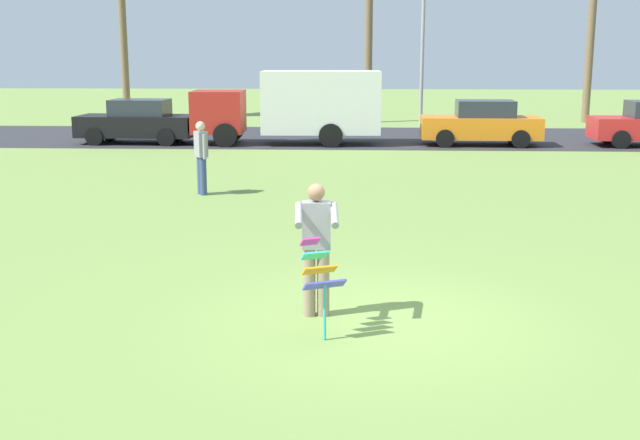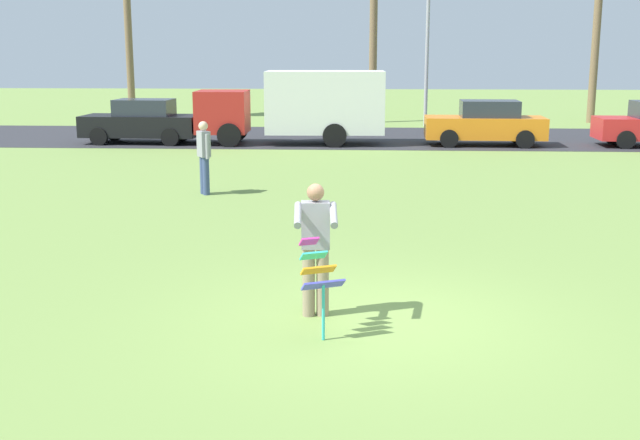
{
  "view_description": "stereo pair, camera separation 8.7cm",
  "coord_description": "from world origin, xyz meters",
  "px_view_note": "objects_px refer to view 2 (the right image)",
  "views": [
    {
      "loc": [
        -0.2,
        -9.69,
        3.38
      ],
      "look_at": [
        -0.73,
        1.13,
        1.05
      ],
      "focal_mm": 44.74,
      "sensor_mm": 36.0,
      "label": 1
    },
    {
      "loc": [
        -0.12,
        -9.68,
        3.38
      ],
      "look_at": [
        -0.73,
        1.13,
        1.05
      ],
      "focal_mm": 44.74,
      "sensor_mm": 36.0,
      "label": 2
    }
  ],
  "objects_px": {
    "person_kite_flyer": "(316,245)",
    "parked_car_black": "(142,122)",
    "streetlight_pole": "(427,35)",
    "person_walker_near": "(204,155)",
    "parked_car_orange": "(486,124)",
    "kite_held": "(318,273)",
    "parked_truck_red_cab": "(302,105)"
  },
  "relations": [
    {
      "from": "kite_held",
      "to": "streetlight_pole",
      "type": "bearing_deg",
      "value": 83.21
    },
    {
      "from": "person_kite_flyer",
      "to": "parked_truck_red_cab",
      "type": "relative_size",
      "value": 0.26
    },
    {
      "from": "person_walker_near",
      "to": "kite_held",
      "type": "bearing_deg",
      "value": -70.91
    },
    {
      "from": "parked_truck_red_cab",
      "to": "parked_car_black",
      "type": "bearing_deg",
      "value": -180.0
    },
    {
      "from": "kite_held",
      "to": "parked_car_black",
      "type": "height_order",
      "value": "parked_car_black"
    },
    {
      "from": "parked_truck_red_cab",
      "to": "streetlight_pole",
      "type": "height_order",
      "value": "streetlight_pole"
    },
    {
      "from": "parked_car_black",
      "to": "parked_car_orange",
      "type": "bearing_deg",
      "value": 0.0
    },
    {
      "from": "parked_car_orange",
      "to": "person_walker_near",
      "type": "xyz_separation_m",
      "value": [
        -8.07,
        -10.27,
        0.16
      ]
    },
    {
      "from": "parked_car_orange",
      "to": "kite_held",
      "type": "bearing_deg",
      "value": -103.78
    },
    {
      "from": "kite_held",
      "to": "person_walker_near",
      "type": "relative_size",
      "value": 0.67
    },
    {
      "from": "parked_truck_red_cab",
      "to": "streetlight_pole",
      "type": "xyz_separation_m",
      "value": [
        4.94,
        7.34,
        2.59
      ]
    },
    {
      "from": "person_kite_flyer",
      "to": "streetlight_pole",
      "type": "relative_size",
      "value": 0.25
    },
    {
      "from": "parked_car_orange",
      "to": "person_walker_near",
      "type": "height_order",
      "value": "person_walker_near"
    },
    {
      "from": "parked_car_orange",
      "to": "streetlight_pole",
      "type": "height_order",
      "value": "streetlight_pole"
    },
    {
      "from": "kite_held",
      "to": "person_walker_near",
      "type": "distance_m",
      "value": 9.93
    },
    {
      "from": "streetlight_pole",
      "to": "person_walker_near",
      "type": "xyz_separation_m",
      "value": [
        -6.46,
        -17.6,
        -3.06
      ]
    },
    {
      "from": "person_kite_flyer",
      "to": "parked_car_black",
      "type": "relative_size",
      "value": 0.41
    },
    {
      "from": "person_kite_flyer",
      "to": "streetlight_pole",
      "type": "bearing_deg",
      "value": 82.86
    },
    {
      "from": "person_kite_flyer",
      "to": "kite_held",
      "type": "xyz_separation_m",
      "value": [
        0.08,
        -0.72,
        -0.17
      ]
    },
    {
      "from": "parked_car_black",
      "to": "person_kite_flyer",
      "type": "bearing_deg",
      "value": -68.32
    },
    {
      "from": "person_walker_near",
      "to": "parked_car_orange",
      "type": "bearing_deg",
      "value": 51.85
    },
    {
      "from": "parked_car_orange",
      "to": "streetlight_pole",
      "type": "bearing_deg",
      "value": 102.36
    },
    {
      "from": "parked_truck_red_cab",
      "to": "person_kite_flyer",
      "type": "bearing_deg",
      "value": -85.0
    },
    {
      "from": "streetlight_pole",
      "to": "person_kite_flyer",
      "type": "bearing_deg",
      "value": -97.14
    },
    {
      "from": "person_kite_flyer",
      "to": "parked_truck_red_cab",
      "type": "bearing_deg",
      "value": 95.0
    },
    {
      "from": "parked_car_black",
      "to": "parked_car_orange",
      "type": "height_order",
      "value": "same"
    },
    {
      "from": "streetlight_pole",
      "to": "parked_car_black",
      "type": "bearing_deg",
      "value": -145.84
    },
    {
      "from": "parked_truck_red_cab",
      "to": "parked_car_orange",
      "type": "distance_m",
      "value": 6.58
    },
    {
      "from": "parked_car_orange",
      "to": "streetlight_pole",
      "type": "relative_size",
      "value": 0.61
    },
    {
      "from": "person_kite_flyer",
      "to": "parked_car_orange",
      "type": "height_order",
      "value": "person_kite_flyer"
    },
    {
      "from": "kite_held",
      "to": "parked_car_black",
      "type": "relative_size",
      "value": 0.27
    },
    {
      "from": "streetlight_pole",
      "to": "person_walker_near",
      "type": "height_order",
      "value": "streetlight_pole"
    }
  ]
}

